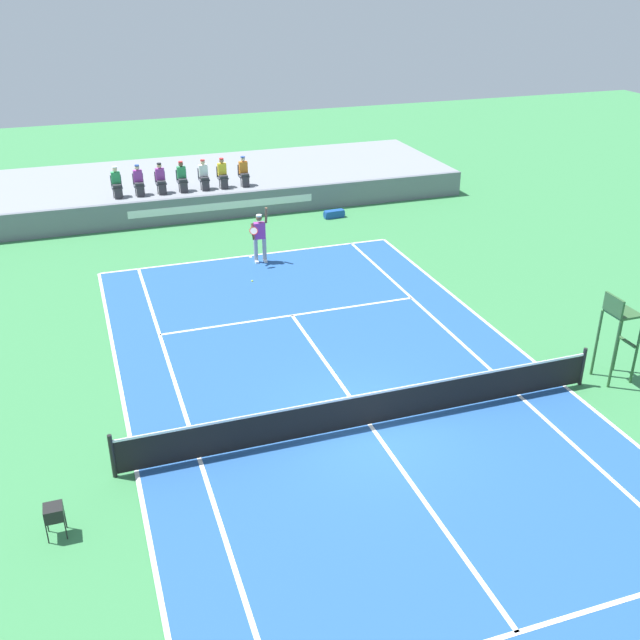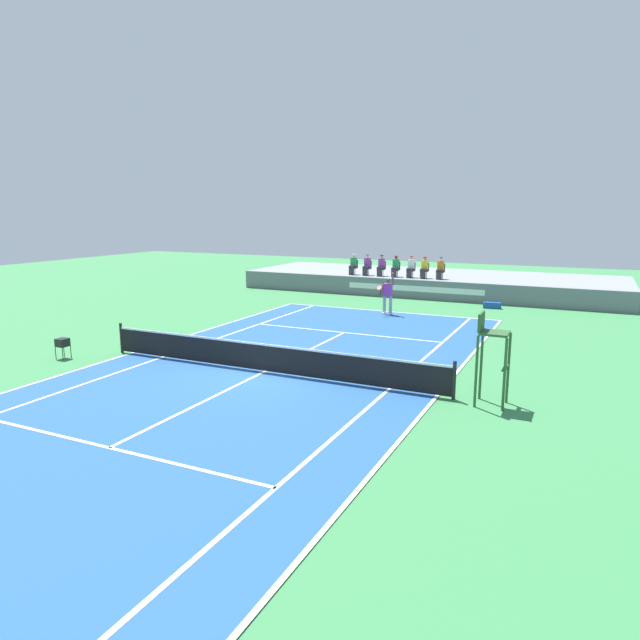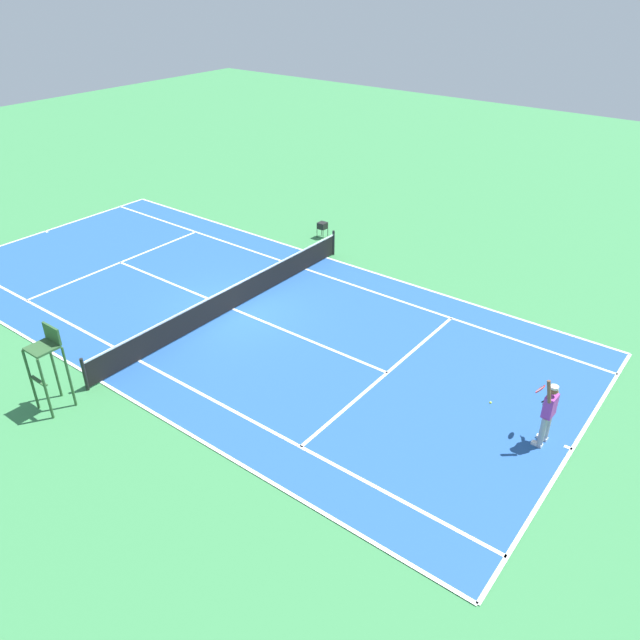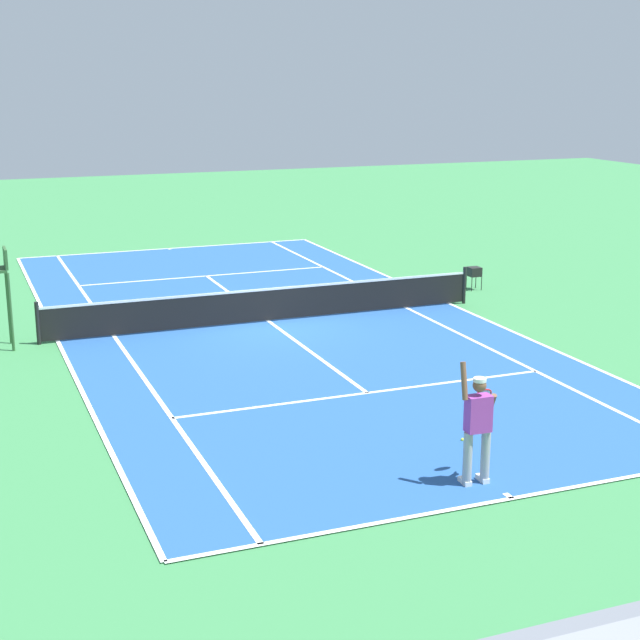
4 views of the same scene
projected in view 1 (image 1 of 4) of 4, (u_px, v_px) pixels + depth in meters
The scene contains 17 objects.
ground_plane at pixel (370, 426), 17.65m from camera, with size 80.00×80.00×0.00m, color #387F47.
court at pixel (370, 425), 17.65m from camera, with size 11.08×23.88×0.03m.
net at pixel (371, 407), 17.42m from camera, with size 11.98×0.10×1.07m.
barrier_wall at pixel (222, 206), 31.53m from camera, with size 22.71×0.25×1.10m.
bleacher_platform at pixel (206, 184), 34.69m from camera, with size 22.71×7.18×1.10m, color gray.
spectator_seated_0 at pixel (116, 183), 30.63m from camera, with size 0.44×0.60×1.26m.
spectator_seated_1 at pixel (139, 181), 30.89m from camera, with size 0.44×0.60×1.26m.
spectator_seated_2 at pixel (161, 179), 31.15m from camera, with size 0.44×0.60×1.26m.
spectator_seated_3 at pixel (182, 177), 31.42m from camera, with size 0.44×0.60×1.26m.
spectator_seated_4 at pixel (204, 175), 31.69m from camera, with size 0.44×0.60×1.26m.
spectator_seated_5 at pixel (223, 174), 31.93m from camera, with size 0.44×0.60×1.26m.
spectator_seated_6 at pixel (244, 172), 32.20m from camera, with size 0.44×0.60×1.26m.
tennis_player at pixel (260, 237), 26.78m from camera, with size 0.77×0.62×2.08m.
tennis_ball at pixel (252, 281), 25.53m from camera, with size 0.07×0.07×0.07m, color #D1E533.
umpire_chair at pixel (618, 326), 18.96m from camera, with size 0.77×0.77×2.44m.
equipment_bag at pixel (334, 214), 31.85m from camera, with size 0.92×0.39×0.32m.
ball_hopper at pixel (53, 512), 14.05m from camera, with size 0.36×0.36×0.70m.
Camera 1 is at (-5.91, -13.56, 10.03)m, focal length 41.46 mm.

